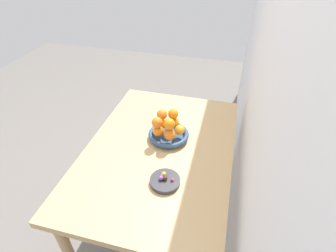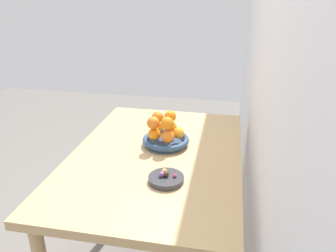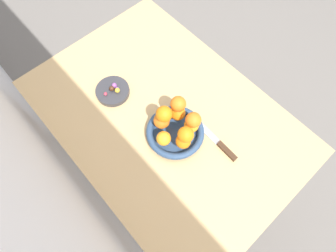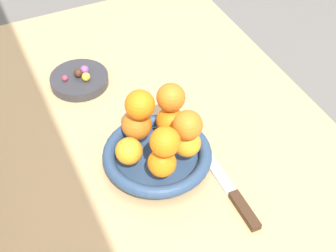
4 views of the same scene
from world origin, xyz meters
name	(u,v)px [view 1 (image 1 of 4)]	position (x,y,z in m)	size (l,w,h in m)	color
ground_plane	(162,227)	(0.00, 0.00, 0.00)	(6.00, 6.00, 0.00)	slate
wall_back	(273,67)	(0.00, 0.45, 1.25)	(4.00, 0.05, 2.50)	white
dining_table	(160,160)	(0.00, 0.00, 0.65)	(1.10, 0.76, 0.74)	tan
fruit_bowl	(169,135)	(-0.09, 0.03, 0.76)	(0.22, 0.22, 0.04)	navy
candy_dish	(165,181)	(0.22, 0.09, 0.75)	(0.14, 0.14, 0.02)	#333338
orange_0	(158,131)	(-0.06, -0.02, 0.81)	(0.06, 0.06, 0.06)	orange
orange_1	(170,135)	(-0.04, 0.05, 0.81)	(0.06, 0.06, 0.06)	orange
orange_2	(180,130)	(-0.10, 0.09, 0.81)	(0.05, 0.05, 0.05)	orange
orange_3	(174,123)	(-0.15, 0.04, 0.81)	(0.06, 0.06, 0.06)	orange
orange_4	(161,123)	(-0.13, -0.02, 0.81)	(0.06, 0.06, 0.06)	orange
orange_5	(173,114)	(-0.15, 0.04, 0.86)	(0.06, 0.06, 0.06)	orange
orange_6	(169,124)	(-0.05, 0.04, 0.87)	(0.06, 0.06, 0.06)	orange
orange_7	(157,123)	(-0.05, -0.02, 0.87)	(0.06, 0.06, 0.06)	orange
orange_8	(162,115)	(-0.13, -0.02, 0.86)	(0.06, 0.06, 0.06)	orange
candy_ball_0	(162,176)	(0.21, 0.07, 0.77)	(0.01, 0.01, 0.01)	#8C4C99
candy_ball_1	(172,180)	(0.22, 0.12, 0.77)	(0.01, 0.01, 0.01)	#C6384C
candy_ball_2	(164,174)	(0.20, 0.08, 0.77)	(0.02, 0.02, 0.02)	gold
candy_ball_3	(165,178)	(0.22, 0.09, 0.77)	(0.02, 0.02, 0.02)	#472819
candy_ball_4	(161,178)	(0.22, 0.07, 0.77)	(0.02, 0.02, 0.02)	#8C4C99
knife	(158,122)	(-0.21, -0.07, 0.75)	(0.26, 0.03, 0.01)	#3F2819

